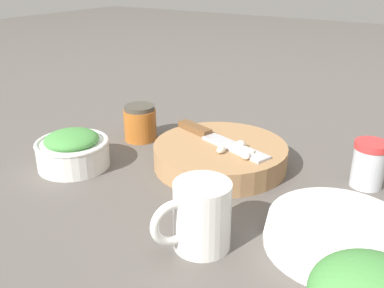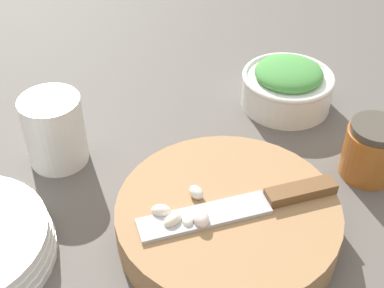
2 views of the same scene
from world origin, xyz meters
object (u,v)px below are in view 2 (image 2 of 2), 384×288
Objects in this scene: chef_knife at (252,204)px; garlic_cloves at (185,213)px; cutting_board at (227,220)px; honey_jar at (372,150)px; coffee_mug at (55,129)px; herb_bowl at (287,85)px.

chef_knife is 0.08m from garlic_cloves.
cutting_board is 0.22m from honey_jar.
coffee_mug is (-0.13, 0.25, 0.00)m from chef_knife.
herb_bowl is at bearing -13.64° from coffee_mug.
coffee_mug is at bearing 103.80° from garlic_cloves.
cutting_board is 3.72× the size of garlic_cloves.
cutting_board is 0.04m from chef_knife.
chef_knife is at bearing 178.05° from honey_jar.
chef_knife is 0.27m from herb_bowl.
coffee_mug is (-0.10, 0.24, 0.03)m from cutting_board.
chef_knife is 3.34× the size of garlic_cloves.
chef_knife is (0.02, -0.02, 0.03)m from cutting_board.
herb_bowl is (0.21, 0.17, -0.01)m from chef_knife.
garlic_cloves is at bearing 163.11° from cutting_board.
coffee_mug is 0.41m from honey_jar.
garlic_cloves reaches higher than chef_knife.
chef_knife is 2.94× the size of honey_jar.
coffee_mug is at bearing 43.61° from chef_knife.
garlic_cloves is (-0.05, 0.01, 0.03)m from cutting_board.
herb_bowl is 1.26× the size of coffee_mug.
honey_jar is at bearing -74.74° from chef_knife.
garlic_cloves is 0.27m from honey_jar.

